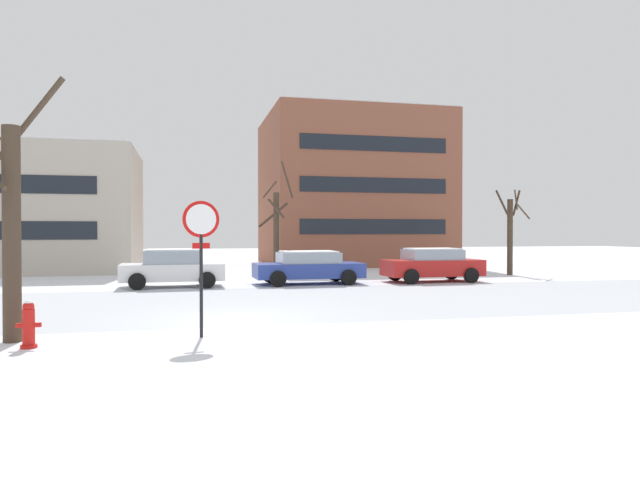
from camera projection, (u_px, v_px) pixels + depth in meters
name	position (u px, v px, depth m)	size (l,w,h in m)	color
ground_plane	(232.00, 320.00, 14.17)	(120.00, 120.00, 0.00)	white
road_surface	(224.00, 303.00, 17.54)	(80.00, 8.91, 0.00)	#B7BCC4
stop_sign	(201.00, 242.00, 11.88)	(0.75, 0.14, 2.83)	black
fire_hydrant	(29.00, 324.00, 10.79)	(0.44, 0.30, 0.91)	red
parked_car_white	(173.00, 268.00, 22.66)	(4.00, 2.18, 1.50)	white
parked_car_blue	(308.00, 267.00, 23.94)	(4.53, 2.22, 1.38)	#283D93
parked_car_red	(432.00, 264.00, 25.02)	(4.28, 2.11, 1.47)	red
tree_far_left	(510.00, 233.00, 28.91)	(1.54, 1.47, 4.30)	#423326
tree_far_right	(277.00, 229.00, 27.28)	(1.65, 1.67, 5.46)	#423326
tree_near_corner	(6.00, 215.00, 11.33)	(2.13, 2.11, 5.44)	#423326
building_far_right	(350.00, 190.00, 39.36)	(11.42, 10.47, 10.02)	brown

